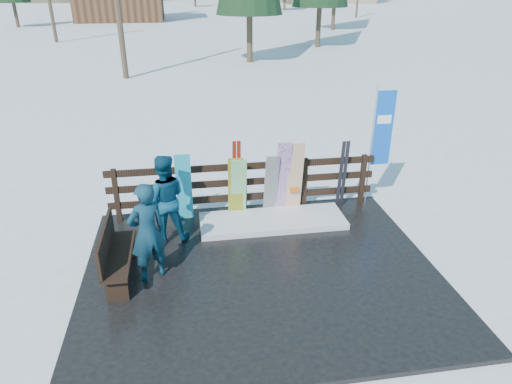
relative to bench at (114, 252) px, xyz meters
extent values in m
plane|color=white|center=(2.41, -0.14, -0.60)|extent=(700.00, 700.00, 0.00)
cube|color=black|center=(2.41, -0.14, -0.56)|extent=(6.00, 5.00, 0.08)
cube|color=black|center=(-0.19, 2.06, 0.06)|extent=(0.10, 0.10, 1.15)
cube|color=black|center=(1.11, 2.06, 0.06)|extent=(0.10, 0.10, 1.15)
cube|color=black|center=(2.41, 2.06, 0.06)|extent=(0.10, 0.10, 1.15)
cube|color=black|center=(3.71, 2.06, 0.06)|extent=(0.10, 0.10, 1.15)
cube|color=black|center=(5.01, 2.06, 0.06)|extent=(0.10, 0.10, 1.15)
cube|color=black|center=(2.41, 2.06, -0.17)|extent=(5.60, 0.05, 0.14)
cube|color=black|center=(2.41, 2.06, 0.18)|extent=(5.60, 0.05, 0.14)
cube|color=black|center=(2.41, 2.06, 0.53)|extent=(5.60, 0.05, 0.14)
cube|color=white|center=(2.91, 1.46, -0.46)|extent=(2.94, 1.00, 0.12)
cube|color=black|center=(0.07, 0.00, -0.07)|extent=(0.40, 1.50, 0.06)
cube|color=black|center=(0.07, -0.60, -0.29)|extent=(0.34, 0.06, 0.45)
cube|color=black|center=(0.07, 0.60, -0.29)|extent=(0.34, 0.06, 0.45)
cube|color=black|center=(-0.11, 0.00, 0.20)|extent=(0.05, 1.50, 0.50)
cube|color=#26BCDD|center=(1.17, 1.84, 0.24)|extent=(0.31, 0.30, 1.52)
cube|color=silver|center=(2.27, 1.84, 0.15)|extent=(0.31, 0.26, 1.33)
cube|color=#FEFF28|center=(2.20, 1.84, 0.17)|extent=(0.30, 0.23, 1.37)
cube|color=white|center=(3.18, 1.84, 0.31)|extent=(0.29, 0.34, 1.65)
cube|color=black|center=(2.94, 1.84, 0.17)|extent=(0.27, 0.36, 1.38)
cube|color=silver|center=(3.44, 1.84, 0.29)|extent=(0.32, 0.27, 1.61)
cube|color=maroon|center=(2.19, 1.91, 0.33)|extent=(0.07, 0.22, 1.69)
cube|color=maroon|center=(2.28, 1.91, 0.33)|extent=(0.08, 0.22, 1.69)
cube|color=black|center=(4.44, 1.91, 0.26)|extent=(0.08, 0.16, 1.56)
cube|color=black|center=(4.53, 1.91, 0.26)|extent=(0.08, 0.16, 1.56)
cylinder|color=silver|center=(5.15, 2.11, 0.78)|extent=(0.04, 0.04, 2.60)
cube|color=blue|center=(5.37, 2.11, 1.18)|extent=(0.42, 0.02, 1.60)
imported|color=#114A55|center=(0.56, -0.03, 0.34)|extent=(0.74, 0.65, 1.71)
imported|color=navy|center=(0.80, 1.17, 0.34)|extent=(0.86, 0.68, 1.71)
camera|label=1|loc=(1.29, -6.58, 4.03)|focal=32.00mm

